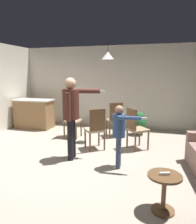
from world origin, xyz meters
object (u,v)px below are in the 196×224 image
Objects in this scene: dining_chair_near_wall at (115,118)px; spare_remote_on_table at (165,174)px; dining_chair_centre_back at (96,128)px; side_table_by_couch at (164,189)px; dining_chair_spare at (135,127)px; person_adult at (72,109)px; person_child at (119,130)px; kitchen_counter at (34,114)px; dining_chair_by_counter at (70,118)px; potted_plant_corner at (139,122)px.

spare_remote_on_table is (1.31, -3.17, -0.01)m from dining_chair_near_wall.
dining_chair_centre_back is at bearing -129.08° from dining_chair_near_wall.
side_table_by_couch is 0.52× the size of dining_chair_spare.
person_adult reaches higher than person_child.
kitchen_counter is 2.42× the size of side_table_by_couch.
side_table_by_couch is 2.40m from dining_chair_spare.
person_adult is 1.67m from dining_chair_by_counter.
dining_chair_by_counter is (1.59, -0.67, 0.07)m from kitchen_counter.
person_adult reaches higher than side_table_by_couch.
side_table_by_couch is 1.50m from person_child.
kitchen_counter reaches higher than spare_remote_on_table.
side_table_by_couch is 3.77m from dining_chair_by_counter.
dining_chair_near_wall is 1.09m from dining_chair_spare.
person_child is 1.22× the size of dining_chair_near_wall.
potted_plant_corner is (0.85, 1.60, -0.17)m from dining_chair_centre_back.
dining_chair_spare is 2.39m from spare_remote_on_table.
dining_chair_spare is (0.89, 0.31, 0.00)m from dining_chair_centre_back.
person_adult is 1.10m from person_child.
side_table_by_couch is at bearing 65.40° from spare_remote_on_table.
kitchen_counter is 1.83× the size of potted_plant_corner.
dining_chair_by_counter is at bearing 132.07° from side_table_by_couch.
spare_remote_on_table is (1.85, -1.36, -0.53)m from person_adult.
kitchen_counter is 2.98m from dining_chair_centre_back.
dining_chair_centre_back is 1.00× the size of dining_chair_spare.
person_adult is 0.89m from dining_chair_centre_back.
side_table_by_couch is 0.21m from spare_remote_on_table.
person_adult is 1.41× the size of person_child.
person_child reaches higher than dining_chair_spare.
person_adult reaches higher than potted_plant_corner.
side_table_by_couch is at bearing -89.81° from dining_chair_centre_back.
dining_chair_spare is (0.18, 1.11, -0.21)m from person_child.
person_child is 2.35m from dining_chair_by_counter.
dining_chair_centre_back reaches higher than side_table_by_couch.
potted_plant_corner is at bearing 115.26° from dining_chair_by_counter.
dining_chair_by_counter is 1.95m from dining_chair_spare.
dining_chair_near_wall and dining_chair_spare have the same top height.
potted_plant_corner is at bearing 172.32° from person_child.
person_child is at bearing -85.75° from dining_chair_centre_back.
dining_chair_by_counter is 1.00× the size of dining_chair_centre_back.
dining_chair_near_wall is at bearing 155.48° from person_adult.
dining_chair_by_counter is at bearing -137.66° from person_child.
person_child is 1.77× the size of potted_plant_corner.
dining_chair_centre_back is at bearing -117.95° from potted_plant_corner.
kitchen_counter is at bearing 139.79° from spare_remote_on_table.
dining_chair_by_counter is 2.02m from potted_plant_corner.
dining_chair_by_counter is at bearing -162.85° from person_adult.
spare_remote_on_table is at bearing -40.21° from kitchen_counter.
person_child is at bearing -93.29° from potted_plant_corner.
spare_remote_on_table is (0.64, -2.31, -0.01)m from dining_chair_spare.
side_table_by_couch is at bearing 30.07° from person_child.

